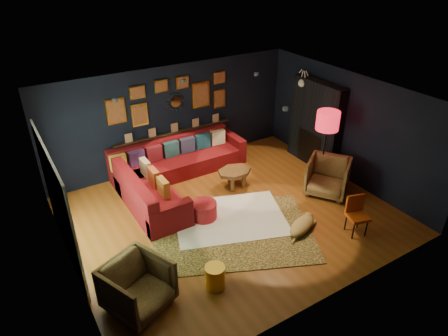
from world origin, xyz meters
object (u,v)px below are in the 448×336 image
pouf (204,210)px  dog (302,224)px  armchair_left (137,284)px  armchair_right (328,175)px  orange_chair (356,212)px  floor_lamp (327,124)px  coffee_table (235,173)px  sectional (168,174)px  gold_stool (215,277)px

pouf → dog: size_ratio=0.51×
pouf → armchair_left: size_ratio=0.59×
armchair_left → armchair_right: bearing=-12.5°
pouf → dog: (1.47, -1.40, -0.02)m
orange_chair → armchair_right: bearing=84.0°
floor_lamp → coffee_table: bearing=151.4°
orange_chair → pouf: bearing=156.9°
pouf → armchair_left: 2.53m
pouf → armchair_left: bearing=-142.9°
pouf → orange_chair: size_ratio=0.68×
sectional → gold_stool: (-0.70, -3.39, -0.11)m
gold_stool → dog: gold_stool is taller
orange_chair → floor_lamp: (0.68, 1.69, 1.11)m
pouf → floor_lamp: 3.35m
sectional → pouf: size_ratio=6.22×
floor_lamp → orange_chair: bearing=-111.8°
gold_stool → orange_chair: bearing=-2.9°
coffee_table → pouf: 1.45m
sectional → dog: 3.39m
floor_lamp → dog: 2.40m
sectional → armchair_right: (2.99, -2.20, 0.14)m
armchair_left → dog: size_ratio=0.86×
dog → sectional: bearing=94.0°
orange_chair → floor_lamp: size_ratio=0.43×
pouf → floor_lamp: bearing=-4.7°
floor_lamp → pouf: bearing=175.3°
coffee_table → gold_stool: coffee_table is taller
sectional → armchair_right: 3.72m
orange_chair → dog: size_ratio=0.75×
pouf → armchair_left: (-2.01, -1.52, 0.25)m
pouf → gold_stool: size_ratio=1.27×
armchair_left → floor_lamp: (5.05, 1.27, 1.12)m
armchair_right → floor_lamp: 1.18m
armchair_left → dog: bearing=-21.3°
pouf → coffee_table: bearing=30.7°
armchair_right → pouf: bearing=-136.6°
coffee_table → armchair_left: 3.95m
coffee_table → floor_lamp: floor_lamp is taller
floor_lamp → gold_stool: bearing=-158.1°
armchair_right → orange_chair: size_ratio=1.14×
coffee_table → dog: size_ratio=0.79×
armchair_left → pouf: bearing=14.0°
pouf → orange_chair: orange_chair is taller
sectional → floor_lamp: (3.11, -1.86, 1.27)m
pouf → armchair_right: (2.92, -0.59, 0.25)m
gold_stool → floor_lamp: bearing=21.9°
coffee_table → dog: coffee_table is taller
pouf → armchair_right: armchair_right is taller
floor_lamp → armchair_left: bearing=-165.9°
gold_stool → pouf: bearing=66.6°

